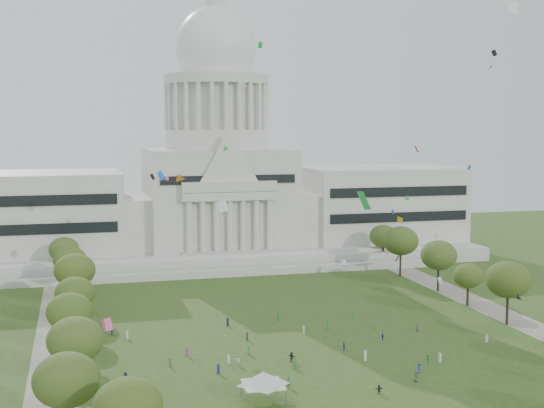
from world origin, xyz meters
The scene contains 31 objects.
ground centered at (0.00, 0.00, 0.00)m, with size 400.00×400.00×0.00m, color #33491B.
capitol centered at (0.00, 113.59, 22.30)m, with size 160.00×64.50×91.30m.
path_left centered at (-48.00, 30.00, 0.02)m, with size 8.00×160.00×0.04m, color gray.
path_right centered at (48.00, 30.00, 0.02)m, with size 8.00×160.00×0.04m, color gray.
row_tree_l_0 centered at (-45.26, -21.68, 8.95)m, with size 8.85×8.85×12.59m.
row_tree_l_1 centered at (-44.07, -2.96, 8.95)m, with size 8.86×8.86×12.59m.
row_tree_l_2 centered at (-45.04, 17.30, 8.51)m, with size 8.42×8.42×11.97m.
row_tree_r_2 centered at (44.17, 17.44, 9.66)m, with size 9.55×9.55×13.58m.
row_tree_l_3 centered at (-44.09, 33.92, 8.21)m, with size 8.12×8.12×11.55m.
row_tree_r_3 centered at (44.40, 34.48, 7.08)m, with size 7.01×7.01×9.98m.
row_tree_l_4 centered at (-44.08, 52.42, 9.39)m, with size 9.29×9.29×13.21m.
row_tree_r_4 centered at (44.76, 50.04, 9.29)m, with size 9.19×9.19×13.06m.
row_tree_l_5 centered at (-45.22, 71.01, 8.42)m, with size 8.33×8.33×11.85m.
row_tree_r_5 centered at (43.49, 70.19, 9.93)m, with size 9.82×9.82×13.96m.
row_tree_l_6 centered at (-46.87, 89.14, 8.27)m, with size 8.19×8.19×11.64m.
row_tree_r_6 centered at (45.96, 88.13, 8.51)m, with size 8.42×8.42×11.97m.
near_tree_0 centered at (-38.00, -32.00, 8.56)m, with size 8.47×8.47×12.04m.
event_tent centered at (-16.44, -12.57, 3.69)m, with size 8.96×8.96×4.76m.
person_0 centered at (33.07, 6.65, 0.81)m, with size 0.79×0.51×1.62m, color silver.
person_2 centered at (23.61, 17.34, 0.76)m, with size 0.74×0.45×1.52m, color #994C8C.
person_3 centered at (16.18, -2.31, 0.94)m, with size 1.22×0.63×1.89m, color #33723F.
person_4 centered at (4.49, 8.81, 0.77)m, with size 0.90×0.49×1.53m, color navy.
person_5 centered at (-6.87, 4.83, 0.89)m, with size 1.66×0.66×1.79m, color #26262B.
person_6 centered at (10.12, -10.34, 0.96)m, with size 0.94×0.61×1.92m, color #4C4C51.
person_7 centered at (-11.06, -7.86, 0.92)m, with size 0.67×0.49×1.83m, color #33723F.
person_8 centered at (-16.59, 5.15, 0.95)m, with size 0.93×0.57×1.91m, color silver.
person_9 centered at (12.53, -6.45, 0.85)m, with size 1.09×0.56×1.69m, color navy.
person_10 centered at (14.07, 13.02, 0.75)m, with size 0.87×0.48×1.49m, color navy.
person_11 centered at (1.94, -14.23, 0.76)m, with size 1.41×0.56×1.52m, color #26262B.
distant_crowd centered at (-14.93, 14.04, 0.86)m, with size 60.44×36.33×1.92m.
kite_swarm centered at (2.58, 10.98, 27.06)m, with size 88.90×111.42×61.93m.
Camera 1 is at (-43.41, -121.29, 42.44)m, focal length 50.00 mm.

